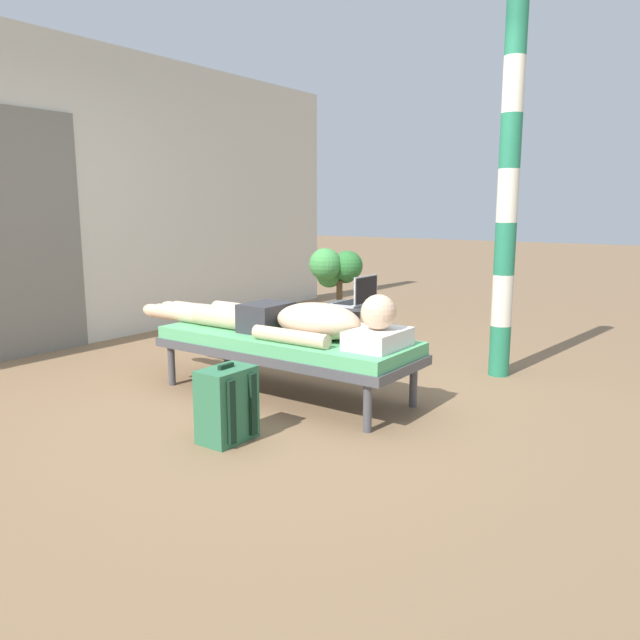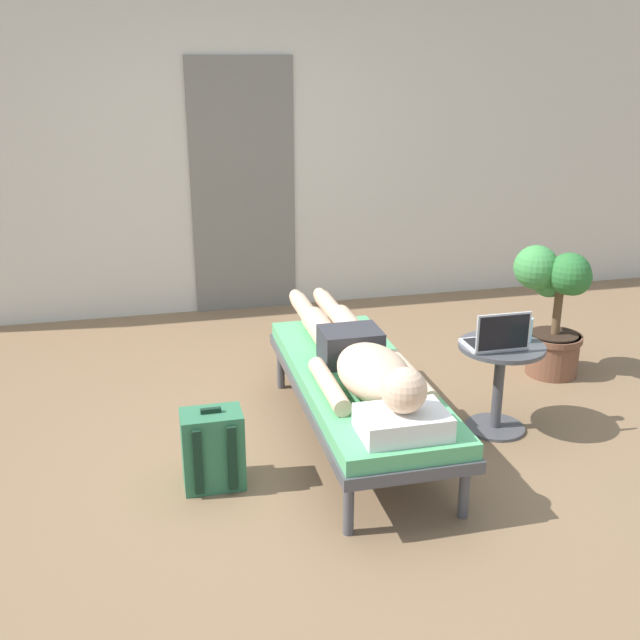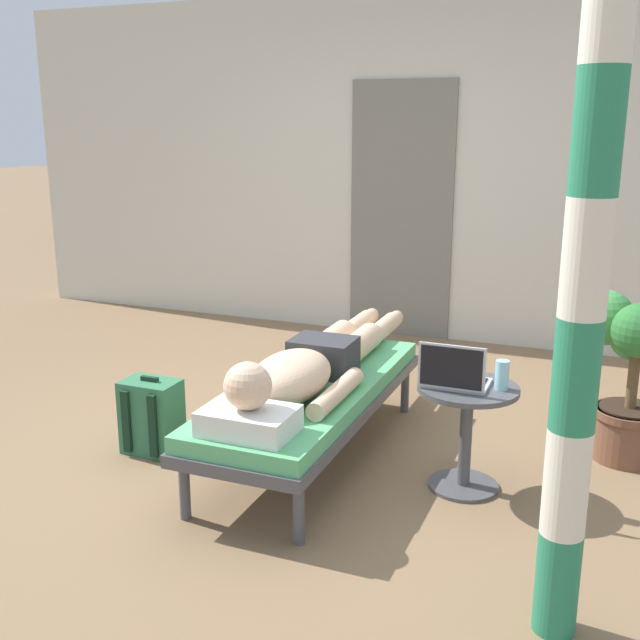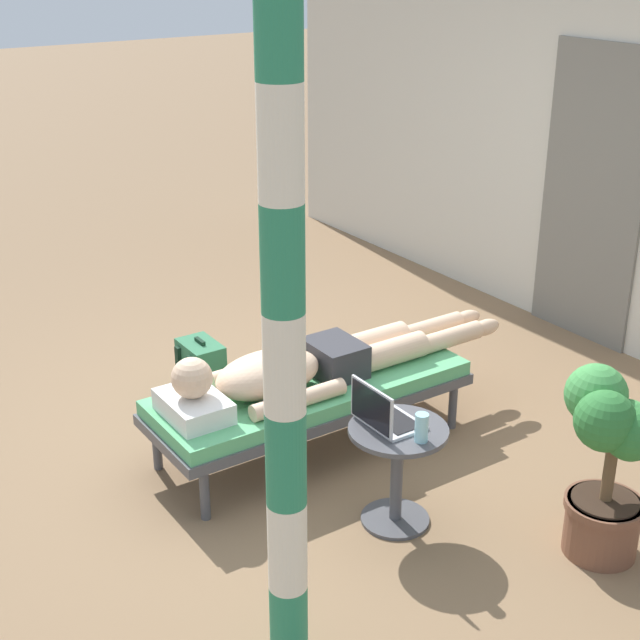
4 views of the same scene
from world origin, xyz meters
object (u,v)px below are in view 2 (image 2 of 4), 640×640
object	(u,v)px
lounge_chair	(358,385)
drink_glass	(527,330)
person_reclining	(360,358)
potted_plant	(554,302)
side_table	(500,372)
laptop	(497,339)
backpack	(213,449)

from	to	relation	value
lounge_chair	drink_glass	distance (m)	1.00
lounge_chair	person_reclining	size ratio (longest dim) A/B	0.84
lounge_chair	potted_plant	distance (m)	1.64
side_table	drink_glass	size ratio (longest dim) A/B	3.75
side_table	laptop	world-z (taller)	laptop
person_reclining	backpack	size ratio (longest dim) A/B	5.12
drink_glass	person_reclining	bearing A→B (deg)	-179.97
lounge_chair	backpack	size ratio (longest dim) A/B	4.28
person_reclining	potted_plant	bearing A→B (deg)	22.76
side_table	person_reclining	bearing A→B (deg)	179.18
lounge_chair	backpack	xyz separation A→B (m)	(-0.82, -0.25, -0.15)
lounge_chair	person_reclining	distance (m)	0.17
potted_plant	lounge_chair	bearing A→B (deg)	-158.20
lounge_chair	side_table	bearing A→B (deg)	-2.88
drink_glass	backpack	size ratio (longest dim) A/B	0.33
side_table	lounge_chair	bearing A→B (deg)	177.12
drink_glass	potted_plant	distance (m)	0.84
laptop	backpack	xyz separation A→B (m)	(-1.58, -0.16, -0.39)
laptop	potted_plant	bearing A→B (deg)	42.65
side_table	potted_plant	world-z (taller)	potted_plant
backpack	potted_plant	size ratio (longest dim) A/B	0.48
laptop	lounge_chair	bearing A→B (deg)	173.04
lounge_chair	potted_plant	size ratio (longest dim) A/B	2.04
laptop	person_reclining	bearing A→B (deg)	175.25
lounge_chair	person_reclining	xyz separation A→B (m)	(0.00, -0.03, 0.17)
backpack	lounge_chair	bearing A→B (deg)	17.06
laptop	backpack	distance (m)	1.63
backpack	potted_plant	bearing A→B (deg)	20.17
backpack	potted_plant	xyz separation A→B (m)	(2.34, 0.86, 0.32)
person_reclining	potted_plant	distance (m)	1.64
backpack	potted_plant	distance (m)	2.51
person_reclining	drink_glass	size ratio (longest dim) A/B	15.57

